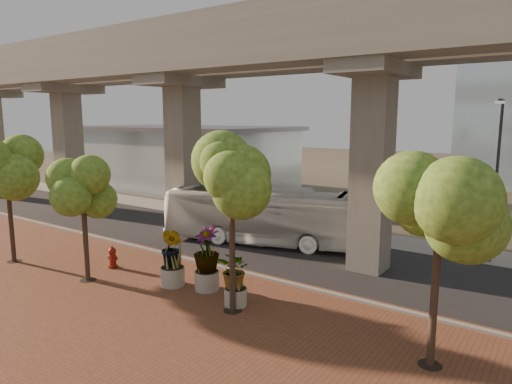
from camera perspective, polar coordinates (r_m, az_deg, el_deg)
The scene contains 18 objects.
ground at distance 23.85m, azimuth -1.71°, elevation -8.25°, with size 160.00×160.00×0.00m, color #363127.
brick_plaza at distance 18.48m, azimuth -17.22°, elevation -13.93°, with size 70.00×13.00×0.06m, color brown.
asphalt_road at distance 25.40m, azimuth 1.02°, elevation -7.10°, with size 90.00×8.00×0.04m, color black.
curb_strip at distance 22.34m, azimuth -4.83°, elevation -9.29°, with size 70.00×0.25×0.16m, color gray.
far_sidewalk at distance 29.96m, azimuth 6.96°, elevation -4.60°, with size 90.00×3.00×0.06m, color gray.
transit_viaduct at distance 24.37m, azimuth 1.07°, elevation 9.52°, with size 72.00×5.60×12.40m.
station_pavilion at distance 48.14m, azimuth -9.39°, elevation 4.44°, with size 23.00×13.00×6.30m.
transit_bus at distance 26.14m, azimuth 0.77°, elevation -3.04°, with size 2.71×11.53×3.21m, color white.
fire_hydrant at distance 23.14m, azimuth -17.49°, elevation -7.80°, with size 0.52×0.47×1.04m.
planter_front at distance 17.61m, azimuth -2.59°, elevation -10.05°, with size 1.95×1.95×2.14m.
planter_right at distance 19.14m, azimuth -6.22°, elevation -7.49°, with size 2.50×2.50×2.68m.
planter_left at distance 19.85m, azimuth -10.47°, elevation -7.25°, with size 2.29×2.29×2.52m.
street_tree_far_west at distance 25.26m, azimuth -28.76°, elevation 2.48°, with size 3.76×3.76×6.37m.
street_tree_near_west at distance 20.95m, azimuth -20.86°, elevation 0.05°, with size 3.05×3.05×5.40m.
street_tree_near_east at distance 16.27m, azimuth -3.07°, elevation 0.76°, with size 3.41×3.41×6.30m.
street_tree_far_east at distance 13.54m, azimuth 22.02°, elevation -2.20°, with size 3.64×3.64×6.27m.
streetlamp_west at distance 34.63m, azimuth -9.05°, elevation 5.67°, with size 0.43×1.26×8.68m.
streetlamp_east at distance 24.95m, azimuth 27.88°, elevation 2.44°, with size 0.40×1.16×8.01m.
Camera 1 is at (13.67, -18.17, 7.19)m, focal length 32.00 mm.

